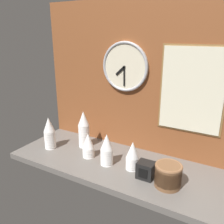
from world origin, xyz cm
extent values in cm
cube|color=slate|center=(0.00, 0.00, -2.00)|extent=(160.00, 56.00, 4.00)
cube|color=brown|center=(0.00, 26.50, 52.50)|extent=(160.00, 3.00, 105.00)
cone|color=white|center=(-60.46, -6.72, 5.46)|extent=(8.40, 8.40, 10.92)
cone|color=white|center=(-60.46, -6.72, 6.79)|extent=(8.40, 8.40, 10.92)
cone|color=white|center=(-60.46, -6.72, 8.12)|extent=(8.40, 8.40, 10.92)
cone|color=white|center=(-60.46, -6.72, 9.45)|extent=(8.40, 8.40, 10.92)
cone|color=white|center=(-60.46, -6.72, 10.78)|extent=(8.40, 8.40, 10.92)
cone|color=white|center=(-60.46, -6.72, 12.12)|extent=(8.40, 8.40, 10.92)
cone|color=white|center=(-60.46, -6.72, 13.45)|extent=(8.40, 8.40, 10.92)
cone|color=white|center=(-60.46, -6.72, 14.78)|extent=(8.40, 8.40, 10.92)
cone|color=white|center=(-60.46, -6.72, 16.11)|extent=(8.40, 8.40, 10.92)
cone|color=white|center=(-60.46, -6.72, 17.44)|extent=(8.40, 8.40, 10.92)
cone|color=white|center=(-60.46, -6.72, 18.77)|extent=(8.40, 8.40, 10.92)
cone|color=white|center=(5.86, -3.00, 5.46)|extent=(8.40, 8.40, 10.92)
cone|color=white|center=(5.86, -3.00, 6.79)|extent=(8.40, 8.40, 10.92)
cone|color=white|center=(5.86, -3.00, 8.12)|extent=(8.40, 8.40, 10.92)
cone|color=white|center=(5.86, -3.00, 9.45)|extent=(8.40, 8.40, 10.92)
cone|color=white|center=(5.86, -3.00, 10.78)|extent=(8.40, 8.40, 10.92)
cone|color=white|center=(5.86, -3.00, 12.12)|extent=(8.40, 8.40, 10.92)
cone|color=white|center=(5.86, -3.00, 13.45)|extent=(8.40, 8.40, 10.92)
cone|color=white|center=(-27.54, -3.67, 5.46)|extent=(8.40, 8.40, 10.92)
cone|color=white|center=(-27.54, -3.67, 6.79)|extent=(8.40, 8.40, 10.92)
cone|color=white|center=(-27.54, -3.67, 8.12)|extent=(8.40, 8.40, 10.92)
cone|color=white|center=(-27.54, -3.67, 9.45)|extent=(8.40, 8.40, 10.92)
cone|color=white|center=(-27.54, -3.67, 10.78)|extent=(8.40, 8.40, 10.92)
cone|color=white|center=(-27.54, -3.67, 12.12)|extent=(8.40, 8.40, 10.92)
cone|color=white|center=(-39.51, 7.87, 5.46)|extent=(8.40, 8.40, 10.92)
cone|color=white|center=(-39.51, 7.87, 6.79)|extent=(8.40, 8.40, 10.92)
cone|color=white|center=(-39.51, 7.87, 8.12)|extent=(8.40, 8.40, 10.92)
cone|color=white|center=(-39.51, 7.87, 9.45)|extent=(8.40, 8.40, 10.92)
cone|color=white|center=(-39.51, 7.87, 10.78)|extent=(8.40, 8.40, 10.92)
cone|color=white|center=(-39.51, 7.87, 12.12)|extent=(8.40, 8.40, 10.92)
cone|color=white|center=(-39.51, 7.87, 13.45)|extent=(8.40, 8.40, 10.92)
cone|color=white|center=(-39.51, 7.87, 14.78)|extent=(8.40, 8.40, 10.92)
cone|color=white|center=(-39.51, 7.87, 16.11)|extent=(8.40, 8.40, 10.92)
cone|color=white|center=(-39.51, 7.87, 17.44)|extent=(8.40, 8.40, 10.92)
cone|color=white|center=(-39.51, 7.87, 18.77)|extent=(8.40, 8.40, 10.92)
cone|color=white|center=(-39.51, 7.87, 20.10)|extent=(8.40, 8.40, 10.92)
cone|color=white|center=(-39.51, 7.87, 21.44)|extent=(8.40, 8.40, 10.92)
cone|color=white|center=(-39.51, 7.87, 22.77)|extent=(8.40, 8.40, 10.92)
cone|color=white|center=(-11.19, -6.10, 5.46)|extent=(8.40, 8.40, 10.92)
cone|color=white|center=(-11.19, -6.10, 6.79)|extent=(8.40, 8.40, 10.92)
cone|color=white|center=(-11.19, -6.10, 8.12)|extent=(8.40, 8.40, 10.92)
cone|color=white|center=(-11.19, -6.10, 9.45)|extent=(8.40, 8.40, 10.92)
cone|color=white|center=(-11.19, -6.10, 10.78)|extent=(8.40, 8.40, 10.92)
cone|color=white|center=(-11.19, -6.10, 12.12)|extent=(8.40, 8.40, 10.92)
cone|color=white|center=(-11.19, -6.10, 13.45)|extent=(8.40, 8.40, 10.92)
cone|color=white|center=(-11.19, -6.10, 14.78)|extent=(8.40, 8.40, 10.92)
cone|color=white|center=(-11.19, -6.10, 16.11)|extent=(8.40, 8.40, 10.92)
cylinder|color=brown|center=(30.86, -9.20, 2.28)|extent=(15.02, 15.02, 4.56)
cylinder|color=brown|center=(30.86, -9.20, 4.48)|extent=(15.02, 15.02, 4.56)
cylinder|color=brown|center=(30.86, -9.20, 6.68)|extent=(15.02, 15.02, 4.56)
cylinder|color=brown|center=(30.86, -9.20, 8.88)|extent=(15.02, 15.02, 4.56)
cylinder|color=brown|center=(30.86, -9.20, 11.07)|extent=(15.02, 15.02, 4.56)
torus|color=#946542|center=(30.86, -9.20, 12.67)|extent=(15.46, 15.46, 1.64)
cylinder|color=beige|center=(-13.75, 23.90, 60.55)|extent=(34.08, 1.80, 34.08)
torus|color=#B2B2B7|center=(-13.75, 23.09, 60.55)|extent=(34.69, 1.98, 34.69)
cube|color=black|center=(-16.88, 22.60, 57.67)|extent=(7.31, 0.60, 6.90)
cube|color=black|center=(-13.63, 22.60, 53.91)|extent=(1.31, 0.60, 13.31)
cylinder|color=black|center=(-13.75, 22.60, 60.55)|extent=(1.70, 0.60, 1.70)
cube|color=olive|center=(32.40, 24.62, 48.94)|extent=(40.36, 0.60, 55.53)
cube|color=#EFEACC|center=(32.40, 24.20, 48.94)|extent=(37.96, 1.20, 53.13)
cube|color=black|center=(16.92, -7.85, 5.08)|extent=(9.94, 8.44, 10.16)
cube|color=black|center=(16.92, -12.27, 5.08)|extent=(5.47, 0.40, 5.69)
camera|label=1|loc=(59.96, -125.01, 82.97)|focal=38.00mm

